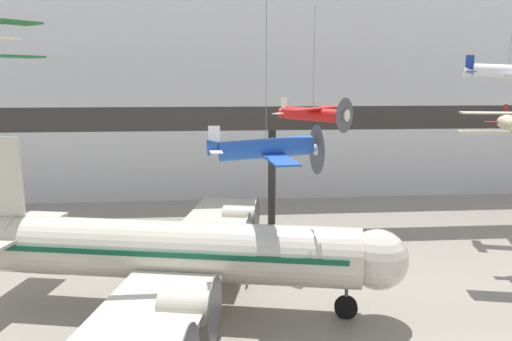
{
  "coord_description": "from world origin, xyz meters",
  "views": [
    {
      "loc": [
        -5.24,
        -16.52,
        13.37
      ],
      "look_at": [
        -2.97,
        9.95,
        8.43
      ],
      "focal_mm": 35.0,
      "sensor_mm": 36.0,
      "label": 1
    }
  ],
  "objects": [
    {
      "name": "suspended_plane_blue_trainer",
      "position": [
        -2.53,
        9.03,
        9.75
      ],
      "size": [
        6.12,
        7.5,
        10.07
      ],
      "rotation": [
        0.0,
        0.0,
        0.1
      ],
      "color": "#1E4CAD"
    },
    {
      "name": "suspended_plane_white_twin",
      "position": [
        19.12,
        23.49,
        13.85
      ],
      "size": [
        7.11,
        8.41,
        6.01
      ],
      "rotation": [
        0.0,
        0.0,
        5.98
      ],
      "color": "silver"
    },
    {
      "name": "hangar_back_wall",
      "position": [
        0.0,
        39.17,
        11.22
      ],
      "size": [
        140.0,
        3.0,
        22.45
      ],
      "color": "silver",
      "rests_on": "ground"
    },
    {
      "name": "airliner_silver_main",
      "position": [
        -7.79,
        11.28,
        3.51
      ],
      "size": [
        26.96,
        31.1,
        10.03
      ],
      "rotation": [
        0.0,
        0.0,
        -0.21
      ],
      "color": "beige",
      "rests_on": "ground"
    },
    {
      "name": "mezzanine_walkway",
      "position": [
        0.0,
        26.8,
        9.32
      ],
      "size": [
        110.0,
        3.2,
        11.02
      ],
      "color": "#2D2B28",
      "rests_on": "ground"
    },
    {
      "name": "suspended_plane_red_highwing",
      "position": [
        2.06,
        19.68,
        10.8
      ],
      "size": [
        5.9,
        5.96,
        8.88
      ],
      "rotation": [
        0.0,
        0.0,
        5.54
      ],
      "color": "red"
    }
  ]
}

